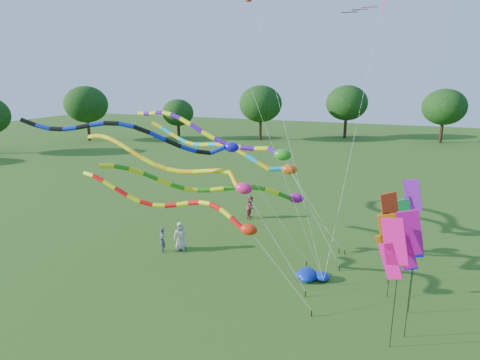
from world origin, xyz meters
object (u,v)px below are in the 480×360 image
(person_c, at_px, (251,207))
(person_b, at_px, (162,240))
(person_a, at_px, (181,236))
(tube_kite_red, at_px, (186,208))
(blue_nylon_heap, at_px, (315,276))
(tube_kite_orange, at_px, (179,166))

(person_c, bearing_deg, person_b, 161.92)
(person_a, relative_size, person_b, 1.14)
(tube_kite_red, bearing_deg, person_a, 128.22)
(person_a, bearing_deg, blue_nylon_heap, -28.09)
(tube_kite_red, height_order, tube_kite_orange, tube_kite_orange)
(tube_kite_orange, distance_m, person_a, 4.89)
(person_c, bearing_deg, blue_nylon_heap, -137.61)
(person_b, height_order, person_c, person_c)
(tube_kite_orange, xyz_separation_m, person_c, (1.37, 8.03, -4.72))
(blue_nylon_heap, height_order, person_b, person_b)
(blue_nylon_heap, relative_size, person_b, 1.15)
(person_b, distance_m, person_c, 8.15)
(tube_kite_red, height_order, person_c, tube_kite_red)
(tube_kite_orange, bearing_deg, person_b, 175.83)
(tube_kite_red, distance_m, person_a, 5.53)
(person_c, bearing_deg, person_a, 166.16)
(tube_kite_red, xyz_separation_m, tube_kite_orange, (-1.76, 2.51, 1.43))
(tube_kite_red, bearing_deg, person_b, 142.74)
(tube_kite_red, xyz_separation_m, blue_nylon_heap, (5.90, 2.79, -3.90))
(person_a, distance_m, person_b, 1.14)
(blue_nylon_heap, height_order, person_a, person_a)
(tube_kite_red, relative_size, person_a, 6.90)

